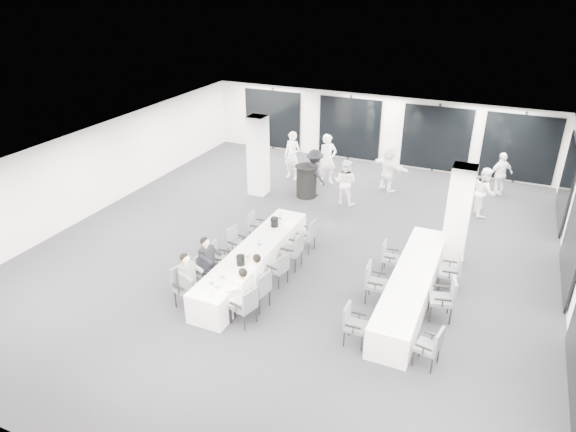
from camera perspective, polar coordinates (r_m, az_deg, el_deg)
name	(u,v)px	position (r m, az deg, el deg)	size (l,w,h in m)	color
room	(339,195)	(14.86, 5.73, 2.35)	(14.04, 16.04, 2.84)	#26262B
column_left	(258,156)	(17.98, -3.34, 6.70)	(0.60, 0.60, 2.80)	silver
column_right	(458,216)	(14.18, 18.36, -0.03)	(0.60, 0.60, 2.80)	silver
banquet_table_main	(254,261)	(13.46, -3.82, -5.06)	(0.90, 5.00, 0.75)	white
banquet_table_side	(411,287)	(12.77, 13.53, -7.66)	(0.90, 5.00, 0.75)	white
cocktail_table	(306,181)	(17.97, 2.07, 3.90)	(0.82, 0.82, 1.13)	black
chair_main_left_near	(185,284)	(12.37, -11.40, -7.38)	(0.63, 0.66, 1.04)	#53555B
chair_main_left_second	(204,270)	(12.97, -9.30, -5.89)	(0.51, 0.55, 0.92)	#53555B
chair_main_left_mid	(218,257)	(13.44, -7.78, -4.52)	(0.53, 0.57, 0.93)	#53555B
chair_main_left_fourth	(236,241)	(14.14, -5.85, -2.83)	(0.54, 0.57, 0.92)	#53555B
chair_main_left_far	(255,225)	(15.06, -3.64, -0.97)	(0.46, 0.51, 0.87)	#53555B
chair_main_right_near	(246,304)	(11.59, -4.67, -9.76)	(0.58, 0.61, 0.95)	#53555B
chair_main_right_second	(260,288)	(12.06, -3.14, -8.00)	(0.57, 0.61, 0.99)	#53555B
chair_main_right_mid	(280,267)	(12.94, -0.92, -5.70)	(0.53, 0.56, 0.88)	#53555B
chair_main_right_fourth	(294,249)	(13.59, 0.69, -3.64)	(0.52, 0.58, 1.02)	#53555B
chair_main_right_far	(308,234)	(14.43, 2.23, -2.02)	(0.50, 0.55, 0.94)	#53555B
chair_side_left_near	(352,322)	(11.15, 7.17, -11.62)	(0.48, 0.53, 0.92)	#53555B
chair_side_left_mid	(373,280)	(12.47, 9.48, -7.07)	(0.54, 0.59, 1.00)	#53555B
chair_side_left_far	(388,255)	(13.71, 11.10, -4.32)	(0.46, 0.51, 0.87)	#53555B
chair_side_right_near	(431,345)	(10.87, 15.65, -13.66)	(0.54, 0.57, 0.92)	#53555B
chair_side_right_mid	(446,296)	(12.23, 17.12, -8.53)	(0.63, 0.66, 1.04)	#53555B
chair_side_right_far	(453,270)	(13.34, 17.89, -5.74)	(0.56, 0.60, 0.99)	#53555B
seated_guest_a	(190,278)	(12.16, -10.87, -6.77)	(0.50, 0.38, 1.44)	slate
seated_guest_b	(209,261)	(12.75, -8.75, -4.93)	(0.50, 0.38, 1.44)	black
seated_guest_c	(240,292)	(11.51, -5.39, -8.39)	(0.50, 0.38, 1.44)	white
seated_guest_d	(253,277)	(12.00, -3.86, -6.79)	(0.50, 0.38, 1.44)	white
standing_guest_a	(328,156)	(18.98, 4.43, 6.64)	(0.78, 0.63, 2.13)	white
standing_guest_b	(345,179)	(17.36, 6.39, 4.10)	(0.87, 0.53, 1.80)	white
standing_guest_c	(315,170)	(17.95, 2.99, 5.15)	(1.23, 0.63, 1.90)	black
standing_guest_d	(501,171)	(19.43, 22.61, 4.59)	(1.05, 0.59, 1.78)	white
standing_guest_f	(389,165)	(18.71, 11.11, 5.55)	(1.74, 0.67, 1.90)	white
standing_guest_g	(292,153)	(19.43, 0.48, 7.06)	(0.75, 0.61, 2.06)	white
standing_guest_h	(484,189)	(17.62, 21.00, 2.86)	(0.88, 0.54, 1.82)	white
ice_bucket_near	(241,260)	(12.56, -5.30, -4.91)	(0.22, 0.22, 0.24)	black
ice_bucket_far	(275,222)	(14.33, -1.51, -0.67)	(0.23, 0.23, 0.26)	black
water_bottle_a	(212,282)	(11.84, -8.48, -7.25)	(0.07, 0.07, 0.22)	silver
water_bottle_b	(259,243)	(13.29, -3.19, -3.05)	(0.07, 0.07, 0.22)	silver
water_bottle_c	(280,217)	(14.63, -0.89, -0.13)	(0.08, 0.08, 0.24)	silver
plate_a	(223,277)	(12.15, -7.29, -6.78)	(0.21, 0.21, 0.03)	white
plate_b	(218,287)	(11.81, -7.83, -7.87)	(0.19, 0.19, 0.03)	white
plate_c	(248,256)	(12.92, -4.46, -4.50)	(0.22, 0.22, 0.03)	white
wine_glass	(213,293)	(11.43, -8.37, -8.44)	(0.07, 0.07, 0.18)	silver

